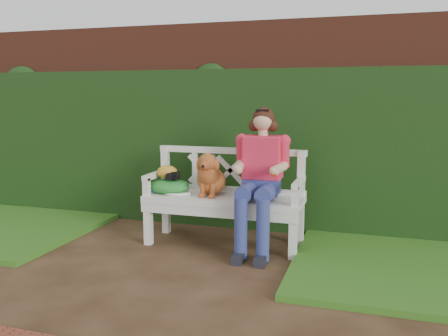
% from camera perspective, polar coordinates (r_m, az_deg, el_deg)
% --- Properties ---
extents(ground, '(60.00, 60.00, 0.00)m').
position_cam_1_polar(ground, '(3.89, -10.07, -12.97)').
color(ground, '#321F11').
extents(brick_wall, '(10.00, 0.30, 2.20)m').
position_cam_1_polar(brick_wall, '(5.38, -1.06, 5.24)').
color(brick_wall, brown).
rests_on(brick_wall, ground).
extents(ivy_hedge, '(10.00, 0.18, 1.70)m').
position_cam_1_polar(ivy_hedge, '(5.20, -1.81, 2.34)').
color(ivy_hedge, '#1E4015').
rests_on(ivy_hedge, ground).
extents(garden_bench, '(1.64, 0.79, 0.48)m').
position_cam_1_polar(garden_bench, '(4.58, -0.00, -6.32)').
color(garden_bench, white).
rests_on(garden_bench, ground).
extents(seated_woman, '(0.56, 0.73, 1.26)m').
position_cam_1_polar(seated_woman, '(4.38, 4.52, -1.81)').
color(seated_woman, '#D7426B').
rests_on(seated_woman, ground).
extents(dog, '(0.33, 0.42, 0.42)m').
position_cam_1_polar(dog, '(4.52, -1.60, -0.67)').
color(dog, olive).
rests_on(dog, garden_bench).
extents(tennis_racket, '(0.57, 0.31, 0.03)m').
position_cam_1_polar(tennis_racket, '(4.65, -5.89, -2.92)').
color(tennis_racket, white).
rests_on(tennis_racket, garden_bench).
extents(green_bag, '(0.44, 0.36, 0.14)m').
position_cam_1_polar(green_bag, '(4.68, -6.66, -2.16)').
color(green_bag, green).
rests_on(green_bag, garden_bench).
extents(camera_item, '(0.13, 0.10, 0.08)m').
position_cam_1_polar(camera_item, '(4.64, -6.23, -0.87)').
color(camera_item, black).
rests_on(camera_item, green_bag).
extents(baseball_glove, '(0.25, 0.21, 0.13)m').
position_cam_1_polar(baseball_glove, '(4.67, -6.85, -0.50)').
color(baseball_glove, gold).
rests_on(baseball_glove, green_bag).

